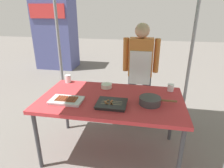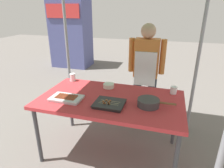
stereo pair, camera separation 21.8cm
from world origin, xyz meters
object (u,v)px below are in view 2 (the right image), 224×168
tray_grilled_sausages (66,98)px  cooking_wok (149,102)px  neighbor_stall_left (71,32)px  vendor_woman (146,68)px  drink_cup_by_wok (174,90)px  condiment_bowl (109,86)px  drink_cup_near_edge (73,77)px  stall_table (111,102)px  tray_meat_skewers (109,104)px

tray_grilled_sausages → cooking_wok: size_ratio=0.90×
tray_grilled_sausages → neighbor_stall_left: (-1.80, 3.59, 0.24)m
tray_grilled_sausages → vendor_woman: size_ratio=0.23×
neighbor_stall_left → vendor_woman: bearing=-45.4°
drink_cup_by_wok → neighbor_stall_left: 4.26m
condiment_bowl → drink_cup_near_edge: 0.56m
drink_cup_near_edge → cooking_wok: bearing=-22.2°
drink_cup_by_wok → neighbor_stall_left: (-2.93, 3.08, 0.21)m
stall_table → condiment_bowl: size_ratio=11.65×
condiment_bowl → drink_cup_near_edge: bearing=170.8°
drink_cup_by_wok → vendor_woman: size_ratio=0.06×
tray_grilled_sausages → drink_cup_near_edge: drink_cup_near_edge is taller
cooking_wok → neighbor_stall_left: (-2.69, 3.48, 0.21)m
vendor_woman → condiment_bowl: bearing=54.4°
tray_grilled_sausages → tray_meat_skewers: size_ratio=1.12×
stall_table → condiment_bowl: (-0.11, 0.28, 0.08)m
stall_table → neighbor_stall_left: 4.10m
stall_table → vendor_woman: 0.90m
drink_cup_near_edge → drink_cup_by_wok: 1.34m
tray_grilled_sausages → condiment_bowl: size_ratio=2.54×
tray_grilled_sausages → tray_meat_skewers: bearing=1.2°
condiment_bowl → drink_cup_by_wok: bearing=3.2°
neighbor_stall_left → condiment_bowl: bearing=-55.5°
cooking_wok → condiment_bowl: size_ratio=2.81×
tray_grilled_sausages → drink_cup_by_wok: (1.13, 0.51, 0.02)m
cooking_wok → drink_cup_near_edge: (-1.09, 0.45, 0.01)m
neighbor_stall_left → tray_meat_skewers: bearing=-57.3°
tray_meat_skewers → vendor_woman: size_ratio=0.21×
condiment_bowl → stall_table: bearing=-68.2°
stall_table → cooking_wok: (0.43, -0.07, 0.10)m
stall_table → drink_cup_near_edge: size_ratio=15.31×
neighbor_stall_left → drink_cup_by_wok: bearing=-46.4°
cooking_wok → drink_cup_near_edge: size_ratio=3.70×
vendor_woman → neighbor_stall_left: neighbor_stall_left is taller
drink_cup_near_edge → neighbor_stall_left: (-1.60, 3.04, 0.20)m
tray_meat_skewers → neighbor_stall_left: (-2.30, 3.58, 0.24)m
tray_grilled_sausages → drink_cup_by_wok: 1.24m
tray_grilled_sausages → vendor_woman: vendor_woman is taller
condiment_bowl → drink_cup_near_edge: (-0.55, 0.09, 0.03)m
neighbor_stall_left → drink_cup_near_edge: bearing=-62.3°
tray_grilled_sausages → drink_cup_near_edge: size_ratio=3.34×
cooking_wok → condiment_bowl: 0.65m
tray_meat_skewers → stall_table: bearing=102.0°
vendor_woman → drink_cup_by_wok: bearing=127.8°
tray_meat_skewers → drink_cup_near_edge: size_ratio=2.99×
tray_meat_skewers → drink_cup_near_edge: 0.89m
tray_grilled_sausages → neighbor_stall_left: 4.02m
condiment_bowl → drink_cup_by_wok: (0.79, 0.04, 0.02)m
drink_cup_near_edge → vendor_woman: vendor_woman is taller
stall_table → drink_cup_by_wok: size_ratio=18.54×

